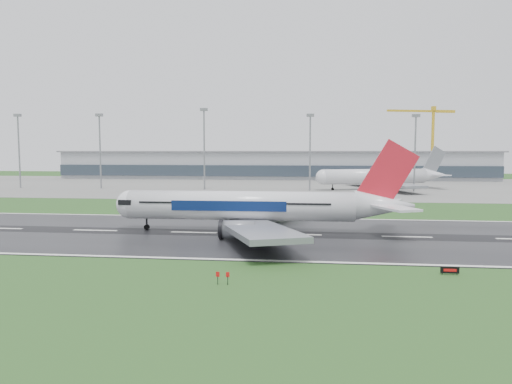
# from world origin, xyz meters

# --- Properties ---
(ground) EXTENTS (520.00, 520.00, 0.00)m
(ground) POSITION_xyz_m (0.00, 0.00, 0.00)
(ground) COLOR #20481A
(ground) RESTS_ON ground
(runway) EXTENTS (400.00, 45.00, 0.10)m
(runway) POSITION_xyz_m (0.00, 0.00, 0.05)
(runway) COLOR black
(runway) RESTS_ON ground
(apron) EXTENTS (400.00, 130.00, 0.08)m
(apron) POSITION_xyz_m (0.00, 125.00, 0.04)
(apron) COLOR slate
(apron) RESTS_ON ground
(terminal) EXTENTS (240.00, 36.00, 15.00)m
(terminal) POSITION_xyz_m (0.00, 185.00, 7.50)
(terminal) COLOR gray
(terminal) RESTS_ON ground
(main_airliner) EXTENTS (58.57, 55.85, 17.09)m
(main_airliner) POSITION_xyz_m (12.83, 2.34, 8.64)
(main_airliner) COLOR silver
(main_airliner) RESTS_ON runway
(parked_airliner) EXTENTS (73.00, 70.53, 17.10)m
(parked_airliner) POSITION_xyz_m (50.33, 109.93, 8.63)
(parked_airliner) COLOR silver
(parked_airliner) RESTS_ON apron
(tower_crane) EXTENTS (41.16, 13.98, 41.86)m
(tower_crane) POSITION_xyz_m (92.53, 200.00, 20.93)
(tower_crane) COLOR gold
(tower_crane) RESTS_ON ground
(runway_sign) EXTENTS (2.29, 0.86, 1.04)m
(runway_sign) POSITION_xyz_m (40.23, -26.36, 0.52)
(runway_sign) COLOR black
(runway_sign) RESTS_ON ground
(floodmast_0) EXTENTS (0.64, 0.64, 30.20)m
(floodmast_0) POSITION_xyz_m (-101.21, 100.00, 15.10)
(floodmast_0) COLOR gray
(floodmast_0) RESTS_ON ground
(floodmast_1) EXTENTS (0.64, 0.64, 29.99)m
(floodmast_1) POSITION_xyz_m (-65.07, 100.00, 14.99)
(floodmast_1) COLOR gray
(floodmast_1) RESTS_ON ground
(floodmast_2) EXTENTS (0.64, 0.64, 31.78)m
(floodmast_2) POSITION_xyz_m (-20.86, 100.00, 15.89)
(floodmast_2) COLOR gray
(floodmast_2) RESTS_ON ground
(floodmast_3) EXTENTS (0.64, 0.64, 29.14)m
(floodmast_3) POSITION_xyz_m (21.73, 100.00, 14.57)
(floodmast_3) COLOR gray
(floodmast_3) RESTS_ON ground
(floodmast_4) EXTENTS (0.64, 0.64, 28.64)m
(floodmast_4) POSITION_xyz_m (61.86, 100.00, 14.32)
(floodmast_4) COLOR gray
(floodmast_4) RESTS_ON ground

